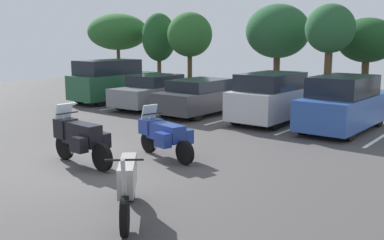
{
  "coord_description": "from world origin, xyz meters",
  "views": [
    {
      "loc": [
        8.54,
        -6.95,
        3.08
      ],
      "look_at": [
        1.71,
        1.97,
        1.03
      ],
      "focal_mm": 41.87,
      "sensor_mm": 36.0,
      "label": 1
    }
  ],
  "objects_px": {
    "car_charcoal": "(204,96)",
    "car_grey": "(157,91)",
    "motorcycle_second": "(164,134)",
    "car_blue": "(343,104)",
    "motorcycle_touring": "(80,137)",
    "car_silver": "(274,98)",
    "car_green": "(113,81)",
    "motorcycle_third": "(128,184)"
  },
  "relations": [
    {
      "from": "car_blue",
      "to": "motorcycle_touring",
      "type": "bearing_deg",
      "value": -114.77
    },
    {
      "from": "motorcycle_touring",
      "to": "car_silver",
      "type": "bearing_deg",
      "value": 82.3
    },
    {
      "from": "car_green",
      "to": "car_charcoal",
      "type": "bearing_deg",
      "value": -1.81
    },
    {
      "from": "motorcycle_third",
      "to": "car_silver",
      "type": "relative_size",
      "value": 0.4
    },
    {
      "from": "motorcycle_third",
      "to": "motorcycle_second",
      "type": "bearing_deg",
      "value": 121.97
    },
    {
      "from": "motorcycle_third",
      "to": "car_silver",
      "type": "bearing_deg",
      "value": 102.86
    },
    {
      "from": "car_green",
      "to": "car_blue",
      "type": "relative_size",
      "value": 1.05
    },
    {
      "from": "car_green",
      "to": "car_blue",
      "type": "xyz_separation_m",
      "value": [
        11.45,
        -0.16,
        -0.12
      ]
    },
    {
      "from": "car_green",
      "to": "car_grey",
      "type": "xyz_separation_m",
      "value": [
        2.97,
        -0.04,
        -0.3
      ]
    },
    {
      "from": "motorcycle_second",
      "to": "car_blue",
      "type": "bearing_deg",
      "value": 68.44
    },
    {
      "from": "motorcycle_second",
      "to": "car_green",
      "type": "xyz_separation_m",
      "value": [
        -8.95,
        6.49,
        0.4
      ]
    },
    {
      "from": "car_blue",
      "to": "car_charcoal",
      "type": "bearing_deg",
      "value": -179.84
    },
    {
      "from": "motorcycle_touring",
      "to": "car_grey",
      "type": "height_order",
      "value": "car_grey"
    },
    {
      "from": "car_charcoal",
      "to": "car_silver",
      "type": "xyz_separation_m",
      "value": [
        3.16,
        0.08,
        0.19
      ]
    },
    {
      "from": "motorcycle_third",
      "to": "car_green",
      "type": "bearing_deg",
      "value": 138.26
    },
    {
      "from": "motorcycle_touring",
      "to": "car_green",
      "type": "xyz_separation_m",
      "value": [
        -7.72,
        8.23,
        0.33
      ]
    },
    {
      "from": "car_charcoal",
      "to": "car_blue",
      "type": "xyz_separation_m",
      "value": [
        5.78,
        0.02,
        0.18
      ]
    },
    {
      "from": "motorcycle_touring",
      "to": "motorcycle_second",
      "type": "distance_m",
      "value": 2.13
    },
    {
      "from": "motorcycle_touring",
      "to": "motorcycle_third",
      "type": "height_order",
      "value": "motorcycle_touring"
    },
    {
      "from": "motorcycle_second",
      "to": "car_blue",
      "type": "height_order",
      "value": "car_blue"
    },
    {
      "from": "motorcycle_touring",
      "to": "car_silver",
      "type": "height_order",
      "value": "car_silver"
    },
    {
      "from": "motorcycle_third",
      "to": "car_charcoal",
      "type": "relative_size",
      "value": 0.37
    },
    {
      "from": "motorcycle_third",
      "to": "car_grey",
      "type": "relative_size",
      "value": 0.36
    },
    {
      "from": "car_grey",
      "to": "motorcycle_third",
      "type": "bearing_deg",
      "value": -50.54
    },
    {
      "from": "motorcycle_touring",
      "to": "car_grey",
      "type": "xyz_separation_m",
      "value": [
        -4.76,
        8.19,
        0.03
      ]
    },
    {
      "from": "motorcycle_touring",
      "to": "car_blue",
      "type": "distance_m",
      "value": 8.89
    },
    {
      "from": "motorcycle_second",
      "to": "car_grey",
      "type": "bearing_deg",
      "value": 132.84
    },
    {
      "from": "car_grey",
      "to": "car_blue",
      "type": "relative_size",
      "value": 1.13
    },
    {
      "from": "motorcycle_second",
      "to": "motorcycle_third",
      "type": "distance_m",
      "value": 3.98
    },
    {
      "from": "car_green",
      "to": "car_silver",
      "type": "bearing_deg",
      "value": -0.64
    },
    {
      "from": "motorcycle_second",
      "to": "car_blue",
      "type": "xyz_separation_m",
      "value": [
        2.5,
        6.32,
        0.27
      ]
    },
    {
      "from": "car_silver",
      "to": "motorcycle_second",
      "type": "bearing_deg",
      "value": -88.9
    },
    {
      "from": "car_grey",
      "to": "car_blue",
      "type": "bearing_deg",
      "value": -0.82
    },
    {
      "from": "motorcycle_third",
      "to": "car_blue",
      "type": "xyz_separation_m",
      "value": [
        0.39,
        9.7,
        0.31
      ]
    },
    {
      "from": "motorcycle_touring",
      "to": "motorcycle_third",
      "type": "bearing_deg",
      "value": -26.09
    },
    {
      "from": "car_charcoal",
      "to": "car_grey",
      "type": "bearing_deg",
      "value": 177.08
    },
    {
      "from": "motorcycle_second",
      "to": "motorcycle_touring",
      "type": "bearing_deg",
      "value": -125.06
    },
    {
      "from": "motorcycle_touring",
      "to": "motorcycle_third",
      "type": "xyz_separation_m",
      "value": [
        3.33,
        -1.63,
        -0.1
      ]
    },
    {
      "from": "motorcycle_touring",
      "to": "car_green",
      "type": "bearing_deg",
      "value": 133.18
    },
    {
      "from": "motorcycle_second",
      "to": "car_green",
      "type": "height_order",
      "value": "car_green"
    },
    {
      "from": "car_grey",
      "to": "car_charcoal",
      "type": "distance_m",
      "value": 2.7
    },
    {
      "from": "car_grey",
      "to": "car_silver",
      "type": "bearing_deg",
      "value": -0.55
    }
  ]
}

